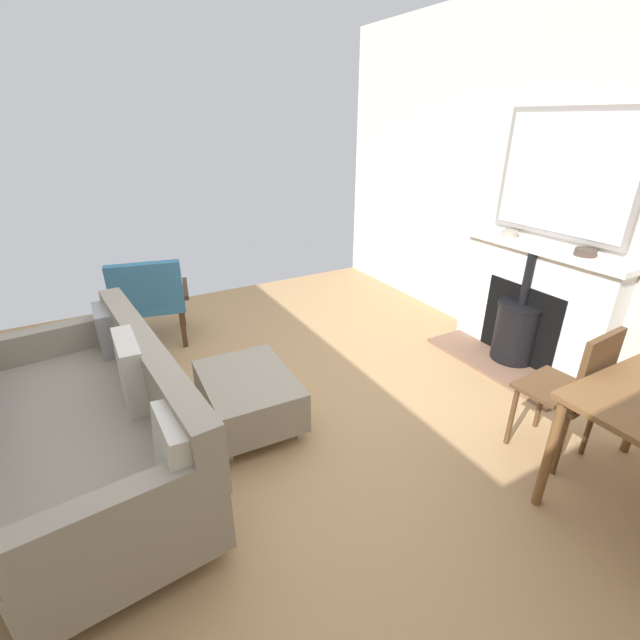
% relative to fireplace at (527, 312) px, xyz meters
% --- Properties ---
extents(ground_plane, '(4.91, 5.26, 0.01)m').
position_rel_fireplace_xyz_m(ground_plane, '(2.25, -0.27, -0.46)').
color(ground_plane, tan).
extents(wall_left, '(0.12, 5.26, 2.90)m').
position_rel_fireplace_xyz_m(wall_left, '(-0.21, -0.27, 1.00)').
color(wall_left, silver).
rests_on(wall_left, ground).
extents(fireplace, '(0.62, 1.42, 1.03)m').
position_rel_fireplace_xyz_m(fireplace, '(0.00, 0.00, 0.00)').
color(fireplace, brown).
rests_on(fireplace, ground).
extents(mirror_over_mantel, '(0.04, 1.13, 0.94)m').
position_rel_fireplace_xyz_m(mirror_over_mantel, '(-0.12, -0.00, 1.10)').
color(mirror_over_mantel, gray).
extents(mantel_bowl_near, '(0.14, 0.14, 0.05)m').
position_rel_fireplace_xyz_m(mantel_bowl_near, '(-0.03, -0.33, 0.60)').
color(mantel_bowl_near, '#9E9384').
rests_on(mantel_bowl_near, fireplace).
extents(mantel_bowl_far, '(0.15, 0.15, 0.05)m').
position_rel_fireplace_xyz_m(mantel_bowl_far, '(-0.03, 0.34, 0.60)').
color(mantel_bowl_far, '#47382D').
rests_on(mantel_bowl_far, fireplace).
extents(sofa, '(1.05, 2.00, 0.83)m').
position_rel_fireplace_xyz_m(sofa, '(3.28, -0.25, -0.10)').
color(sofa, '#B2B2B7').
rests_on(sofa, ground).
extents(ottoman, '(0.61, 0.79, 0.37)m').
position_rel_fireplace_xyz_m(ottoman, '(2.39, -0.31, -0.22)').
color(ottoman, '#B2B2B7').
rests_on(ottoman, ground).
extents(armchair_accent, '(0.77, 0.69, 0.84)m').
position_rel_fireplace_xyz_m(armchair_accent, '(2.74, -1.85, 0.03)').
color(armchair_accent, '#4C3321').
rests_on(armchair_accent, ground).
extents(dining_chair_near_fireplace, '(0.43, 0.43, 0.89)m').
position_rel_fireplace_xyz_m(dining_chair_near_fireplace, '(0.83, 0.95, 0.07)').
color(dining_chair_near_fireplace, brown).
rests_on(dining_chair_near_fireplace, ground).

